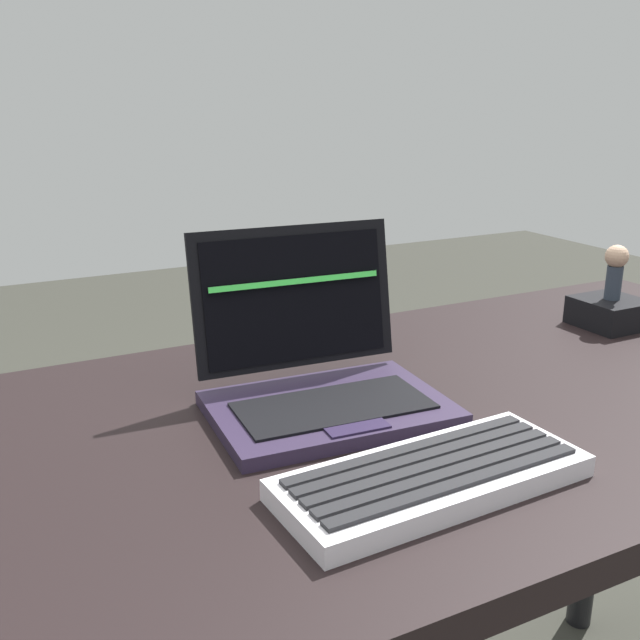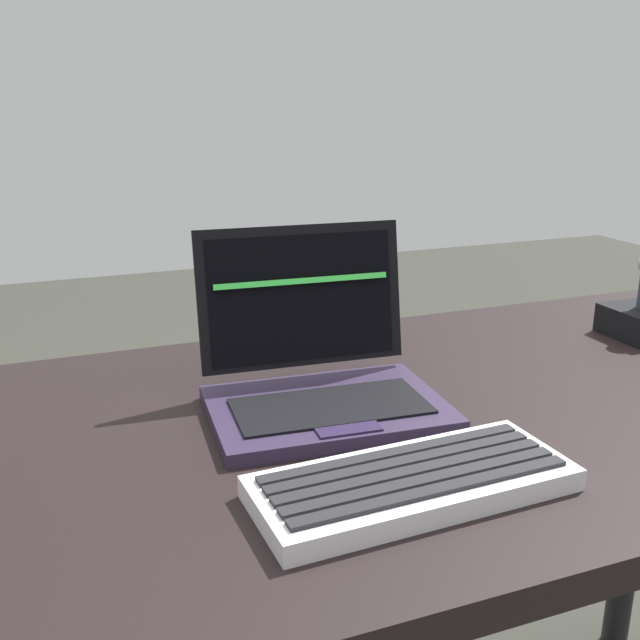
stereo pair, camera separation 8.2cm
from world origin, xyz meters
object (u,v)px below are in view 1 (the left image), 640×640
at_px(laptop_front, 318,373).
at_px(figurine_stand, 610,313).
at_px(figurine, 616,267).
at_px(external_keyboard, 433,477).

height_order(laptop_front, figurine_stand, laptop_front).
relative_size(laptop_front, figurine_stand, 2.81).
bearing_deg(laptop_front, figurine_stand, 6.69).
bearing_deg(figurine, external_keyboard, -152.46).
relative_size(figurine_stand, figurine, 1.14).
height_order(laptop_front, external_keyboard, laptop_front).
height_order(external_keyboard, figurine_stand, figurine_stand).
bearing_deg(figurine_stand, laptop_front, -173.31).
relative_size(external_keyboard, figurine, 3.52).
xyz_separation_m(figurine_stand, figurine, (0.00, 0.00, 0.07)).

